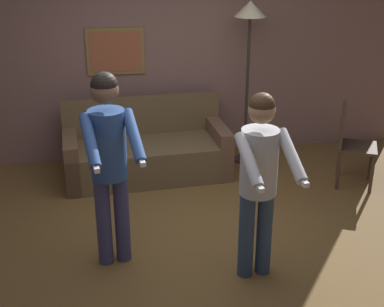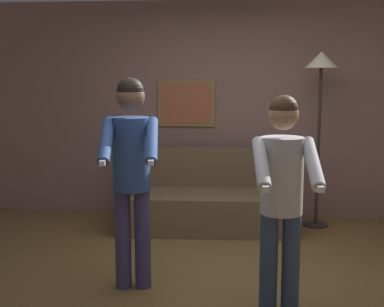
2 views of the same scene
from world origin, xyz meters
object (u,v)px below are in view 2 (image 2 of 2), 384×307
at_px(torchiere_lamp, 321,78).
at_px(person_standing_right, 282,188).
at_px(person_standing_left, 131,163).
at_px(couch, 205,203).

xyz_separation_m(torchiere_lamp, person_standing_right, (-0.57, -2.38, -0.73)).
xyz_separation_m(torchiere_lamp, person_standing_left, (-1.72, -1.98, -0.65)).
xyz_separation_m(couch, person_standing_left, (-0.46, -1.79, 0.76)).
height_order(couch, person_standing_right, person_standing_right).
xyz_separation_m(couch, torchiere_lamp, (1.26, 0.19, 1.41)).
relative_size(couch, torchiere_lamp, 0.98).
distance_m(torchiere_lamp, person_standing_right, 2.55).
relative_size(torchiere_lamp, person_standing_right, 1.24).
distance_m(couch, person_standing_left, 2.00).
bearing_deg(person_standing_left, torchiere_lamp, 48.97).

